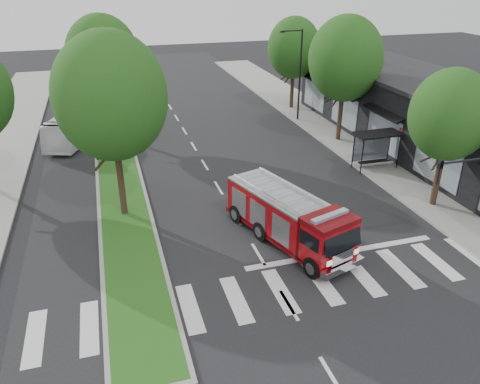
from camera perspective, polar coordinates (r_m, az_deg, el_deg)
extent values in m
plane|color=black|center=(23.17, 2.26, -7.61)|extent=(140.00, 140.00, 0.00)
cube|color=gray|center=(36.28, 16.12, 4.28)|extent=(5.00, 80.00, 0.15)
cube|color=gray|center=(38.43, -15.11, 5.60)|extent=(3.00, 50.00, 0.14)
cube|color=#1F4D16|center=(38.40, -15.12, 5.70)|extent=(2.60, 49.50, 0.02)
cube|color=black|center=(38.09, 22.38, 8.23)|extent=(8.00, 30.00, 5.00)
cylinder|color=black|center=(32.45, 14.67, 4.16)|extent=(0.08, 0.08, 2.50)
cylinder|color=black|center=(33.93, 18.76, 4.56)|extent=(0.08, 0.08, 2.50)
cylinder|color=black|center=(33.41, 13.65, 4.90)|extent=(0.08, 0.08, 2.50)
cylinder|color=black|center=(34.85, 17.68, 5.26)|extent=(0.08, 0.08, 2.50)
cube|color=black|center=(33.21, 16.50, 6.82)|extent=(3.20, 1.60, 0.12)
cube|color=#8C99A5|center=(34.17, 15.63, 5.22)|extent=(2.80, 0.04, 1.80)
cube|color=black|center=(33.88, 16.08, 3.63)|extent=(2.40, 0.40, 0.08)
cylinder|color=black|center=(29.13, 22.96, 1.71)|extent=(0.36, 0.36, 3.74)
ellipsoid|color=#113B10|center=(27.98, 24.25, 8.56)|extent=(4.40, 4.40, 5.06)
cylinder|color=black|center=(38.37, 12.11, 9.25)|extent=(0.36, 0.36, 4.40)
ellipsoid|color=#113B10|center=(37.42, 12.73, 15.56)|extent=(5.60, 5.60, 6.44)
cylinder|color=black|center=(47.14, 6.36, 12.41)|extent=(0.36, 0.36, 3.96)
ellipsoid|color=#113B10|center=(46.42, 6.60, 17.06)|extent=(5.00, 5.00, 5.75)
cylinder|color=black|center=(26.43, -14.37, 1.67)|extent=(0.36, 0.36, 4.62)
ellipsoid|color=#113B10|center=(24.99, -15.50, 11.16)|extent=(5.80, 5.80, 6.67)
cylinder|color=black|center=(39.70, -15.61, 9.42)|extent=(0.36, 0.36, 4.40)
ellipsoid|color=#113B10|center=(38.78, -16.38, 15.51)|extent=(5.60, 5.60, 6.44)
cylinder|color=black|center=(22.21, 26.96, 3.58)|extent=(4.00, 0.10, 0.10)
imported|color=black|center=(21.19, 23.15, 2.18)|extent=(0.18, 0.22, 1.10)
cylinder|color=black|center=(42.74, 7.30, 13.76)|extent=(0.16, 0.16, 8.00)
cylinder|color=black|center=(41.76, 6.42, 18.96)|extent=(1.80, 0.10, 0.10)
cube|color=black|center=(41.43, 5.20, 18.88)|extent=(0.45, 0.20, 0.12)
cube|color=#590408|center=(24.18, 5.70, -4.88)|extent=(4.60, 8.17, 0.23)
cube|color=maroon|center=(24.20, 4.68, -2.15)|extent=(4.04, 6.40, 1.87)
cube|color=maroon|center=(21.88, 10.64, -5.80)|extent=(2.73, 2.31, 1.96)
cube|color=#B2B2B7|center=(23.76, 4.77, -0.06)|extent=(4.04, 6.40, 0.11)
cylinder|color=#B2B2B7|center=(23.21, 3.16, -0.15)|extent=(1.79, 5.36, 0.09)
cylinder|color=#B2B2B7|center=(24.17, 6.34, 0.83)|extent=(1.79, 5.36, 0.09)
cube|color=silver|center=(21.75, 12.43, -8.98)|extent=(2.41, 1.05, 0.33)
cube|color=#8C99A5|center=(21.26, 10.92, -2.91)|extent=(2.05, 0.93, 0.17)
cylinder|color=black|center=(21.58, 8.89, -9.11)|extent=(0.62, 1.08, 1.03)
cylinder|color=black|center=(22.89, 12.89, -7.26)|extent=(0.62, 1.08, 1.03)
cylinder|color=black|center=(24.08, 2.60, -4.78)|extent=(0.62, 1.08, 1.03)
cylinder|color=black|center=(25.26, 6.52, -3.37)|extent=(0.62, 1.08, 1.03)
cylinder|color=black|center=(25.66, -0.38, -2.69)|extent=(0.62, 1.08, 1.03)
cylinder|color=black|center=(26.78, 3.43, -1.45)|extent=(0.62, 1.08, 1.03)
imported|color=silver|center=(40.55, -19.03, 7.96)|extent=(5.36, 9.49, 2.60)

